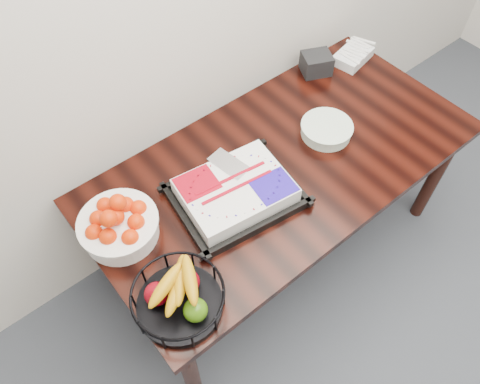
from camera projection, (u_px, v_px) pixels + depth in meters
table at (282, 173)px, 2.16m from camera, size 1.80×0.90×0.75m
cake_tray at (235, 192)px, 1.93m from camera, size 0.55×0.45×0.10m
tangerine_bowl at (118, 222)px, 1.79m from camera, size 0.31×0.31×0.20m
fruit_basket at (178, 298)px, 1.62m from camera, size 0.33×0.33×0.18m
plate_stack at (326, 130)px, 2.16m from camera, size 0.24×0.24×0.06m
fork_bag at (353, 56)px, 2.48m from camera, size 0.24×0.18×0.06m
napkin_box at (316, 63)px, 2.41m from camera, size 0.18×0.17×0.10m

